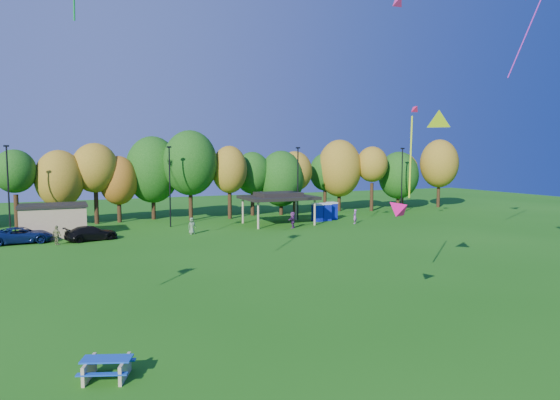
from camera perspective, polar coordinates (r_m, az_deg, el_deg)
name	(u,v)px	position (r m, az deg, el deg)	size (l,w,h in m)	color
ground	(332,367)	(20.31, 5.92, -18.41)	(160.00, 160.00, 0.00)	#19600F
tree_line	(135,173)	(62.22, -16.25, 2.94)	(93.57, 10.55, 11.15)	black
lamp_posts	(170,184)	(57.34, -12.49, 1.84)	(64.50, 0.25, 9.09)	black
utility_building	(54,220)	(54.51, -24.46, -2.11)	(6.30, 4.30, 3.25)	tan
pavilion	(278,197)	(58.22, -0.20, 0.36)	(8.20, 6.20, 3.77)	tan
porta_potties	(325,212)	(62.16, 5.17, -1.33)	(3.75, 2.15, 2.18)	#0C1AA3
picnic_table	(107,367)	(20.10, -19.17, -17.55)	(2.18, 2.00, 0.77)	tan
car_c	(22,235)	(51.80, -27.41, -3.59)	(2.49, 5.39, 1.50)	navy
car_d	(91,233)	(50.75, -20.76, -3.57)	(1.96, 4.82, 1.40)	black
far_person_2	(293,220)	(55.43, 1.45, -2.29)	(1.70, 0.54, 1.84)	#863A8B
far_person_3	(192,226)	(51.97, -10.04, -2.93)	(0.84, 0.54, 1.71)	#618359
far_person_4	(355,217)	(59.67, 8.55, -1.88)	(0.62, 0.41, 1.69)	#B55AC0
far_person_5	(57,235)	(49.47, -24.15, -3.69)	(1.04, 0.43, 1.77)	#858551
kite_1	(416,108)	(53.79, 15.24, 10.10)	(1.03, 1.24, 1.15)	#F81D5C
kite_2	(396,207)	(24.77, 13.11, -0.79)	(1.35, 1.48, 1.23)	#C70B5F
kite_10	(438,117)	(29.65, 17.63, 9.06)	(2.76, 3.04, 5.58)	#C0E418
kite_12	(399,0)	(45.02, 13.44, 21.32)	(1.13, 1.38, 1.34)	#CC2272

